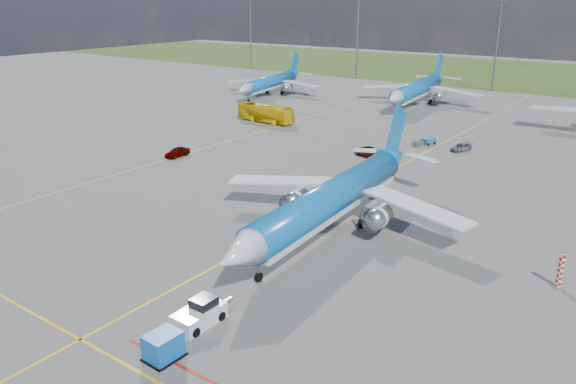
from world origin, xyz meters
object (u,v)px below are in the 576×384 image
Objects in this scene: uld_container at (163,346)px; service_car_b at (371,152)px; baggage_tug_c at (425,142)px; apron_bus at (266,113)px; service_car_c at (461,147)px; pushback_tug at (200,314)px; service_car_a at (177,152)px; bg_jet_nw at (271,95)px; warning_post at (561,271)px; bg_jet_nnw at (416,105)px; main_airliner at (331,231)px.

service_car_b is (-12.16, 53.04, -0.19)m from uld_container.
uld_container is at bearing -60.68° from baggage_tug_c.
apron_bus reaches higher than baggage_tug_c.
service_car_b reaches higher than service_car_c.
apron_bus reaches higher than pushback_tug.
bg_jet_nw is at bearing 112.11° from service_car_a.
bg_jet_nw is 6.54× the size of service_car_b.
warning_post is 56.76m from service_car_a.
service_car_c is (38.46, 0.76, -1.11)m from apron_bus.
uld_container is 0.51× the size of baggage_tug_c.
apron_bus is 28.07m from service_car_a.
apron_bus is at bearing -65.17° from bg_jet_nw.
warning_post reaches higher than pushback_tug.
bg_jet_nnw reaches higher than pushback_tug.
uld_container is 0.54× the size of service_car_a.
warning_post is 41.71m from service_car_b.
bg_jet_nnw is at bearing 106.35° from uld_container.
pushback_tug is at bearing -142.94° from apron_bus.
baggage_tug_c is at bearing -36.83° from bg_jet_nw.
service_car_a is 40.00m from baggage_tug_c.
service_car_b is at bearing -114.00° from service_car_c.
service_car_b is at bearing 103.66° from pushback_tug.
pushback_tug is at bearing -89.98° from main_airliner.
baggage_tug_c is (32.36, 0.94, -1.25)m from apron_bus.
pushback_tug is 4.63m from uld_container.
main_airliner reaches higher than service_car_b.
warning_post is at bearing -49.69° from bg_jet_nw.
baggage_tug_c is (-8.35, 64.74, -0.46)m from uld_container.
main_airliner is at bearing -131.89° from apron_bus.
baggage_tug_c is (16.02, -33.58, 0.46)m from bg_jet_nnw.
service_car_a is (4.43, -27.70, -0.98)m from apron_bus.
main_airliner is at bearing -177.92° from warning_post.
uld_container is at bearing -67.30° from bg_jet_nw.
bg_jet_nnw reaches higher than apron_bus.
bg_jet_nw is 7.64× the size of baggage_tug_c.
service_car_b is (-31.73, 27.07, -0.77)m from warning_post.
main_airliner is 29.58m from service_car_b.
baggage_tug_c is at bearing -0.77° from service_car_b.
main_airliner is at bearing -79.02° from bg_jet_nnw.
service_car_b is at bearing -107.42° from apron_bus.
bg_jet_nnw is 63.36m from service_car_a.
pushback_tug reaches higher than baggage_tug_c.
apron_bus is at bearing 124.51° from pushback_tug.
pushback_tug is at bearing -149.75° from service_car_b.
bg_jet_nnw is 37.21m from baggage_tug_c.
warning_post is 47.79m from baggage_tug_c.
main_airliner is 54.52m from apron_bus.
main_airliner reaches higher than warning_post.
bg_jet_nnw is at bearing 3.30° from bg_jet_nw.
main_airliner is (56.90, -64.45, 0.00)m from bg_jet_nw.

